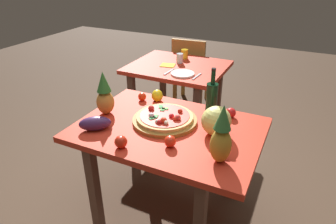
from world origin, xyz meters
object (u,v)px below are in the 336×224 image
pineapple_right (105,95)px  melon (216,121)px  drinking_glass_juice (185,54)px  drinking_glass_water (180,58)px  pizza_board (165,120)px  tomato_near_board (170,141)px  background_table (178,76)px  knife_utensil (197,76)px  pineapple_left (221,137)px  tomato_by_bottle (142,97)px  wine_bottle (212,100)px  tomato_beside_pepper (231,113)px  bell_pepper (157,96)px  dinner_plate (183,74)px  display_table (169,139)px  eggplant (95,123)px  napkin_folded (168,65)px  pizza (165,117)px  dining_chair (190,68)px  tomato_at_corner (121,142)px  fork_utensil (169,72)px

pineapple_right → melon: size_ratio=1.68×
drinking_glass_juice → drinking_glass_water: bearing=-84.4°
pizza_board → tomato_near_board: (0.15, -0.24, 0.02)m
background_table → knife_utensil: bearing=-37.9°
pineapple_left → tomato_by_bottle: bearing=147.4°
background_table → wine_bottle: (0.64, -0.90, 0.24)m
tomato_by_bottle → drinking_glass_juice: size_ratio=0.64×
drinking_glass_water → tomato_beside_pepper: bearing=-49.7°
bell_pepper → dinner_plate: (-0.05, 0.60, -0.03)m
display_table → pineapple_left: (0.40, -0.21, 0.24)m
pizza_board → eggplant: size_ratio=2.13×
eggplant → tomato_near_board: eggplant is taller
melon → eggplant: 0.75m
napkin_folded → drinking_glass_water: bearing=60.2°
pizza → eggplant: 0.44m
dining_chair → tomato_at_corner: bearing=96.4°
tomato_at_corner → dinner_plate: (-0.15, 1.25, -0.03)m
drinking_glass_water → dinner_plate: drinking_glass_water is taller
melon → tomato_near_board: size_ratio=2.66×
wine_bottle → tomato_by_bottle: wine_bottle is taller
melon → bell_pepper: size_ratio=1.97×
dining_chair → bell_pepper: (0.30, -1.45, 0.28)m
dining_chair → pineapple_left: (0.95, -1.97, 0.39)m
dining_chair → napkin_folded: (0.02, -0.67, 0.24)m
pizza → knife_utensil: bearing=97.1°
background_table → eggplant: size_ratio=4.68×
dinner_plate → fork_utensil: size_ratio=1.22×
wine_bottle → tomato_beside_pepper: 0.17m
pineapple_right → eggplant: pineapple_right is taller
tomato_by_bottle → tomato_near_board: 0.65m
pizza → napkin_folded: size_ratio=2.66×
wine_bottle → tomato_near_board: bearing=-102.2°
tomato_near_board → drinking_glass_water: drinking_glass_water is taller
bell_pepper → tomato_by_bottle: (-0.11, -0.04, -0.01)m
drinking_glass_water → knife_utensil: (0.30, -0.30, -0.04)m
melon → display_table: bearing=-170.5°
pizza → tomato_beside_pepper: (0.37, 0.26, -0.01)m
pizza_board → pineapple_left: 0.53m
pizza → tomato_near_board: size_ratio=5.45×
dining_chair → wine_bottle: size_ratio=2.44×
melon → fork_utensil: (-0.73, 0.87, -0.09)m
drinking_glass_water → fork_utensil: drinking_glass_water is taller
pizza_board → tomato_beside_pepper: size_ratio=6.24×
eggplant → drinking_glass_water: (-0.06, 1.45, 0.00)m
pizza_board → bell_pepper: bell_pepper is taller
fork_utensil → pizza: bearing=-62.2°
wine_bottle → tomato_at_corner: (-0.34, -0.57, -0.09)m
dinner_plate → melon: bearing=-55.8°
eggplant → tomato_beside_pepper: eggplant is taller
dining_chair → pineapple_right: pineapple_right is taller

